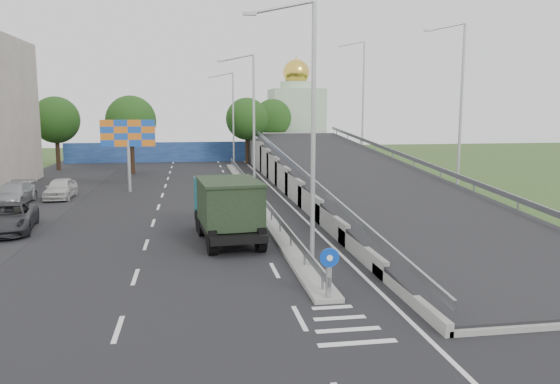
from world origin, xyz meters
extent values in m
plane|color=#2D4C1E|center=(0.00, 0.00, 0.00)|extent=(160.00, 160.00, 0.00)
cube|color=black|center=(-3.00, 20.00, 0.00)|extent=(26.00, 90.00, 0.04)
cube|color=gray|center=(0.00, 24.00, 0.10)|extent=(1.00, 44.00, 0.20)
cube|color=gray|center=(12.30, 24.00, 2.35)|extent=(0.10, 50.00, 0.32)
cube|color=gray|center=(2.80, 24.00, 2.35)|extent=(0.10, 50.00, 0.32)
cube|color=gray|center=(0.00, 24.00, 0.75)|extent=(0.08, 44.00, 0.32)
cylinder|color=gray|center=(0.00, 24.00, 0.50)|extent=(0.09, 0.09, 0.60)
cylinder|color=black|center=(0.00, 2.20, 0.80)|extent=(0.20, 0.20, 1.20)
cylinder|color=#0C3FBF|center=(0.00, 2.12, 1.55)|extent=(0.64, 0.05, 0.64)
cylinder|color=white|center=(0.00, 2.09, 1.55)|extent=(0.20, 0.03, 0.20)
cylinder|color=#B2B5B7|center=(0.30, 6.00, 5.20)|extent=(0.18, 0.18, 10.00)
cylinder|color=#B2B5B7|center=(-0.90, 6.00, 9.95)|extent=(2.57, 0.12, 0.66)
cube|color=#B2B5B7|center=(-2.10, 6.00, 9.70)|extent=(0.50, 0.18, 0.12)
cylinder|color=#B2B5B7|center=(0.30, 26.00, 5.20)|extent=(0.18, 0.18, 10.00)
cylinder|color=#B2B5B7|center=(-0.90, 26.00, 9.95)|extent=(2.57, 0.12, 0.66)
cube|color=#B2B5B7|center=(-2.10, 26.00, 9.70)|extent=(0.50, 0.18, 0.12)
cylinder|color=#B2B5B7|center=(0.30, 46.00, 5.20)|extent=(0.18, 0.18, 10.00)
cylinder|color=#B2B5B7|center=(-0.90, 46.00, 9.95)|extent=(2.57, 0.12, 0.66)
cube|color=#B2B5B7|center=(-2.10, 46.00, 9.70)|extent=(0.50, 0.18, 0.12)
cube|color=navy|center=(-4.00, 52.00, 1.20)|extent=(30.00, 0.50, 2.40)
cube|color=#B2CCAD|center=(10.00, 60.00, 4.50)|extent=(7.00, 7.00, 9.00)
cylinder|color=#B2CCAD|center=(10.00, 60.00, 9.50)|extent=(4.40, 4.40, 1.00)
sphere|color=gold|center=(10.00, 60.00, 11.20)|extent=(3.60, 3.60, 3.60)
cone|color=gold|center=(10.00, 60.00, 13.20)|extent=(0.30, 0.30, 1.20)
cylinder|color=#B2B5B7|center=(-9.00, 28.00, 2.00)|extent=(0.24, 0.24, 4.00)
cube|color=orange|center=(-9.00, 28.00, 4.50)|extent=(4.00, 0.20, 2.00)
cylinder|color=black|center=(-10.00, 40.00, 2.00)|extent=(0.44, 0.44, 4.00)
sphere|color=#163B10|center=(-10.00, 40.00, 5.20)|extent=(4.80, 4.80, 4.80)
cylinder|color=black|center=(2.00, 48.00, 2.00)|extent=(0.44, 0.44, 4.00)
sphere|color=#163B10|center=(2.00, 48.00, 5.20)|extent=(4.80, 4.80, 4.80)
cylinder|color=black|center=(-18.00, 45.00, 2.00)|extent=(0.44, 0.44, 4.00)
sphere|color=#163B10|center=(-18.00, 45.00, 5.20)|extent=(4.80, 4.80, 4.80)
cylinder|color=black|center=(6.00, 55.00, 2.00)|extent=(0.44, 0.44, 4.00)
sphere|color=#163B10|center=(6.00, 55.00, 5.20)|extent=(4.80, 4.80, 4.80)
cylinder|color=black|center=(-3.96, 13.50, 0.59)|extent=(0.48, 1.22, 1.19)
cylinder|color=black|center=(-1.81, 13.69, 0.59)|extent=(0.48, 1.22, 1.19)
cylinder|color=black|center=(-3.87, 12.53, 0.59)|extent=(0.48, 1.22, 1.19)
cylinder|color=black|center=(-1.72, 12.73, 0.59)|extent=(0.48, 1.22, 1.19)
cylinder|color=black|center=(-3.52, 8.77, 0.59)|extent=(0.48, 1.22, 1.19)
cylinder|color=black|center=(-1.37, 8.97, 0.59)|extent=(0.48, 1.22, 1.19)
cube|color=black|center=(-2.68, 11.34, 0.76)|extent=(3.08, 6.89, 0.32)
cube|color=#0A5A6B|center=(-2.91, 13.86, 1.83)|extent=(2.63, 1.95, 1.83)
cube|color=black|center=(-2.98, 14.69, 2.32)|extent=(2.05, 0.25, 0.76)
cube|color=black|center=(-2.99, 14.78, 0.70)|extent=(2.49, 0.39, 0.54)
cube|color=black|center=(-2.62, 10.69, 1.94)|extent=(2.95, 4.32, 1.94)
cube|color=black|center=(-2.62, 10.69, 2.97)|extent=(3.07, 4.44, 0.13)
imported|color=#2E2E32|center=(-13.69, 14.94, 0.74)|extent=(3.16, 5.60, 1.48)
imported|color=#9A9DA2|center=(-16.03, 23.65, 0.72)|extent=(2.13, 5.00, 1.44)
imported|color=silver|center=(-13.52, 25.72, 0.74)|extent=(1.76, 4.33, 1.47)
camera|label=1|loc=(-4.29, -14.40, 6.26)|focal=35.00mm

